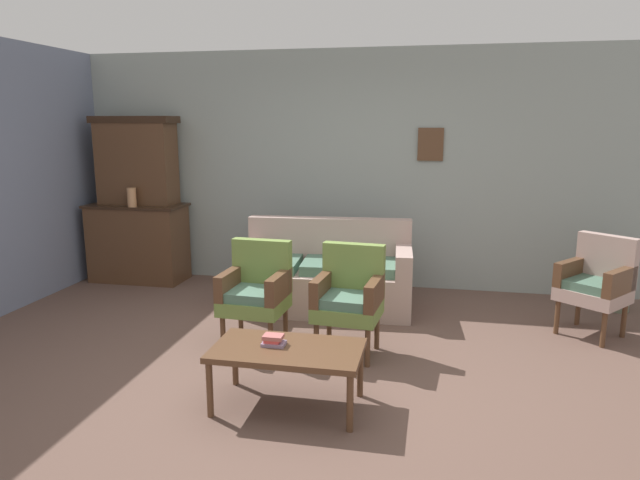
# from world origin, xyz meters

# --- Properties ---
(ground_plane) EXTENTS (7.68, 7.68, 0.00)m
(ground_plane) POSITION_xyz_m (0.00, 0.00, 0.00)
(ground_plane) COLOR brown
(wall_back_with_decor) EXTENTS (6.40, 0.09, 2.70)m
(wall_back_with_decor) POSITION_xyz_m (0.00, 2.63, 1.35)
(wall_back_with_decor) COLOR #939E99
(wall_back_with_decor) RESTS_ON ground
(side_cabinet) EXTENTS (1.16, 0.55, 0.93)m
(side_cabinet) POSITION_xyz_m (-2.52, 2.25, 0.47)
(side_cabinet) COLOR brown
(side_cabinet) RESTS_ON ground
(cabinet_upper_hutch) EXTENTS (0.99, 0.38, 1.03)m
(cabinet_upper_hutch) POSITION_xyz_m (-2.52, 2.33, 1.45)
(cabinet_upper_hutch) COLOR brown
(cabinet_upper_hutch) RESTS_ON side_cabinet
(vase_on_cabinet) EXTENTS (0.10, 0.10, 0.22)m
(vase_on_cabinet) POSITION_xyz_m (-2.46, 2.06, 1.04)
(vase_on_cabinet) COLOR tan
(vase_on_cabinet) RESTS_ON side_cabinet
(floral_couch) EXTENTS (1.78, 0.91, 0.90)m
(floral_couch) POSITION_xyz_m (-0.09, 1.65, 0.33)
(floral_couch) COLOR tan
(floral_couch) RESTS_ON ground
(armchair_row_middle) EXTENTS (0.55, 0.52, 0.90)m
(armchair_row_middle) POSITION_xyz_m (-0.48, 0.54, 0.50)
(armchair_row_middle) COLOR olive
(armchair_row_middle) RESTS_ON ground
(armchair_near_couch_end) EXTENTS (0.56, 0.53, 0.90)m
(armchair_near_couch_end) POSITION_xyz_m (0.31, 0.53, 0.50)
(armchair_near_couch_end) COLOR olive
(armchair_near_couch_end) RESTS_ON ground
(wingback_chair_by_fireplace) EXTENTS (0.71, 0.71, 0.90)m
(wingback_chair_by_fireplace) POSITION_xyz_m (2.42, 1.39, 0.50)
(wingback_chair_by_fireplace) COLOR tan
(wingback_chair_by_fireplace) RESTS_ON ground
(coffee_table) EXTENTS (1.00, 0.56, 0.42)m
(coffee_table) POSITION_xyz_m (0.05, -0.46, 0.38)
(coffee_table) COLOR brown
(coffee_table) RESTS_ON ground
(book_stack_on_table) EXTENTS (0.16, 0.11, 0.07)m
(book_stack_on_table) POSITION_xyz_m (-0.05, -0.44, 0.45)
(book_stack_on_table) COLOR gray
(book_stack_on_table) RESTS_ON coffee_table
(floor_vase_by_wall) EXTENTS (0.21, 0.21, 0.72)m
(floor_vase_by_wall) POSITION_xyz_m (2.85, 2.15, 0.36)
(floor_vase_by_wall) COLOR #5F6852
(floor_vase_by_wall) RESTS_ON ground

